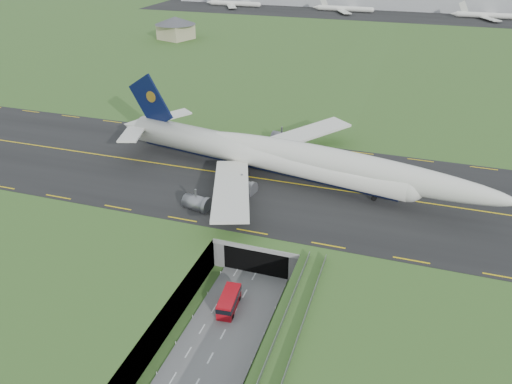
% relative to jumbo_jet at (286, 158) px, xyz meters
% --- Properties ---
extents(ground, '(900.00, 900.00, 0.00)m').
position_rel_jumbo_jet_xyz_m(ground, '(1.80, -34.18, -11.26)').
color(ground, '#406327').
rests_on(ground, ground).
extents(airfield_deck, '(800.00, 800.00, 6.00)m').
position_rel_jumbo_jet_xyz_m(airfield_deck, '(1.80, -34.18, -8.26)').
color(airfield_deck, gray).
rests_on(airfield_deck, ground).
extents(trench_road, '(12.00, 75.00, 0.20)m').
position_rel_jumbo_jet_xyz_m(trench_road, '(1.80, -41.68, -11.16)').
color(trench_road, slate).
rests_on(trench_road, ground).
extents(taxiway, '(800.00, 44.00, 0.18)m').
position_rel_jumbo_jet_xyz_m(taxiway, '(1.80, -1.18, -5.17)').
color(taxiway, black).
rests_on(taxiway, airfield_deck).
extents(tunnel_portal, '(17.00, 22.30, 6.00)m').
position_rel_jumbo_jet_xyz_m(tunnel_portal, '(1.80, -17.46, -7.93)').
color(tunnel_portal, gray).
rests_on(tunnel_portal, ground).
extents(jumbo_jet, '(90.43, 58.26, 19.58)m').
position_rel_jumbo_jet_xyz_m(jumbo_jet, '(0.00, 0.00, 0.00)').
color(jumbo_jet, white).
rests_on(jumbo_jet, ground).
extents(shuttle_tram, '(3.17, 6.94, 2.77)m').
position_rel_jumbo_jet_xyz_m(shuttle_tram, '(0.57, -36.30, -9.73)').
color(shuttle_tram, '#B40C15').
rests_on(shuttle_tram, ground).
extents(service_building, '(24.82, 24.82, 10.66)m').
position_rel_jumbo_jet_xyz_m(service_building, '(-90.47, 130.14, 1.06)').
color(service_building, '#BDB188').
rests_on(service_building, ground).
extents(distant_hills, '(700.00, 91.00, 60.00)m').
position_rel_jumbo_jet_xyz_m(distant_hills, '(66.18, 395.82, -15.26)').
color(distant_hills, slate).
rests_on(distant_hills, ground).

